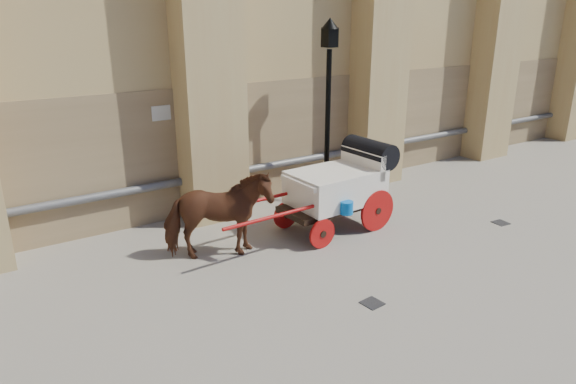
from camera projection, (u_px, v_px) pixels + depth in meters
ground at (345, 263)px, 9.87m from camera, size 90.00×90.00×0.00m
horse at (218, 216)px, 9.83m from camera, size 2.25×1.57×1.73m
carriage at (341, 183)px, 11.24m from camera, size 4.36×1.58×1.89m
street_lamp at (328, 108)px, 12.40m from camera, size 0.42×0.42×4.46m
drain_grate_near at (372, 303)px, 8.48m from camera, size 0.35×0.35×0.01m
drain_grate_far at (501, 223)px, 11.75m from camera, size 0.35×0.35×0.01m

